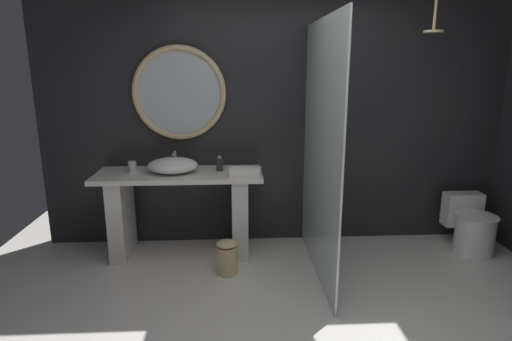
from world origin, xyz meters
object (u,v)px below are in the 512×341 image
at_px(rain_shower_head, 434,25).
at_px(vessel_sink, 173,165).
at_px(folded_hand_towel, 245,172).
at_px(toilet, 471,226).
at_px(waste_bin, 227,257).
at_px(round_wall_mirror, 179,93).
at_px(tumbler_cup, 132,167).
at_px(soap_dispenser, 220,164).

bearing_deg(rain_shower_head, vessel_sink, 176.49).
bearing_deg(vessel_sink, folded_hand_towel, -14.74).
height_order(toilet, waste_bin, toilet).
bearing_deg(round_wall_mirror, toilet, -7.10).
xyz_separation_m(toilet, folded_hand_towel, (-2.26, -0.11, 0.62)).
bearing_deg(folded_hand_towel, waste_bin, -124.14).
height_order(tumbler_cup, waste_bin, tumbler_cup).
bearing_deg(toilet, tumbler_cup, 177.97).
xyz_separation_m(vessel_sink, soap_dispenser, (0.44, 0.06, -0.01)).
distance_m(soap_dispenser, waste_bin, 0.89).
relative_size(tumbler_cup, toilet, 0.19).
xyz_separation_m(soap_dispenser, folded_hand_towel, (0.24, -0.24, -0.02)).
bearing_deg(waste_bin, round_wall_mirror, 121.76).
relative_size(tumbler_cup, round_wall_mirror, 0.12).
bearing_deg(waste_bin, toilet, 8.60).
xyz_separation_m(soap_dispenser, rain_shower_head, (1.89, -0.20, 1.27)).
height_order(vessel_sink, round_wall_mirror, round_wall_mirror).
bearing_deg(vessel_sink, soap_dispenser, 7.90).
distance_m(vessel_sink, rain_shower_head, 2.65).
distance_m(toilet, folded_hand_towel, 2.35).
bearing_deg(vessel_sink, round_wall_mirror, 79.70).
xyz_separation_m(round_wall_mirror, folded_hand_towel, (0.63, -0.47, -0.69)).
bearing_deg(round_wall_mirror, soap_dispenser, -30.93).
xyz_separation_m(round_wall_mirror, rain_shower_head, (2.27, -0.43, 0.60)).
distance_m(waste_bin, folded_hand_towel, 0.78).
distance_m(soap_dispenser, toilet, 2.59).
xyz_separation_m(tumbler_cup, toilet, (3.33, -0.12, -0.63)).
height_order(round_wall_mirror, folded_hand_towel, round_wall_mirror).
bearing_deg(folded_hand_towel, rain_shower_head, 1.25).
relative_size(vessel_sink, round_wall_mirror, 0.51).
relative_size(round_wall_mirror, toilet, 1.62).
distance_m(tumbler_cup, rain_shower_head, 3.01).
xyz_separation_m(tumbler_cup, folded_hand_towel, (1.07, -0.23, -0.01)).
distance_m(tumbler_cup, round_wall_mirror, 0.84).
xyz_separation_m(waste_bin, folded_hand_towel, (0.18, 0.26, 0.71)).
bearing_deg(rain_shower_head, round_wall_mirror, 169.20).
distance_m(toilet, waste_bin, 2.47).
xyz_separation_m(vessel_sink, toilet, (2.94, -0.07, -0.65)).
height_order(rain_shower_head, waste_bin, rain_shower_head).
bearing_deg(soap_dispenser, folded_hand_towel, -44.69).
relative_size(waste_bin, folded_hand_towel, 1.12).
bearing_deg(round_wall_mirror, rain_shower_head, -10.80).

